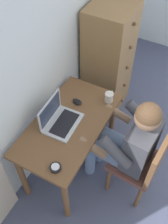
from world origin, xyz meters
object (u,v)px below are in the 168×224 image
at_px(person_seated, 127,141).
at_px(laptop, 59,119).
at_px(chair, 143,162).
at_px(coffee_mug, 109,97).
at_px(desk, 69,131).
at_px(computer_mouse, 77,102).
at_px(desk_clock, 55,168).
at_px(dresser, 108,61).

xyz_separation_m(person_seated, laptop, (-0.14, 0.59, 0.11)).
bearing_deg(chair, coffee_mug, 57.61).
distance_m(desk, person_seated, 0.53).
xyz_separation_m(computer_mouse, desk_clock, (-0.67, -0.19, -0.00)).
relative_size(laptop, desk_clock, 3.89).
relative_size(desk, computer_mouse, 10.66).
height_order(chair, computer_mouse, chair).
bearing_deg(desk_clock, dresser, 8.65).
height_order(desk, chair, chair).
relative_size(dresser, laptop, 3.82).
bearing_deg(desk, desk_clock, -162.26).
bearing_deg(laptop, dresser, 0.52).
bearing_deg(computer_mouse, desk, -158.32).
distance_m(person_seated, desk_clock, 0.66).
bearing_deg(desk, computer_mouse, 11.31).
bearing_deg(person_seated, desk_clock, 144.60).
xyz_separation_m(person_seated, coffee_mug, (0.30, 0.32, 0.11)).
height_order(person_seated, laptop, person_seated).
bearing_deg(desk, person_seated, -78.55).
bearing_deg(dresser, desk, -175.33).
distance_m(laptop, computer_mouse, 0.28).
height_order(desk_clock, coffee_mug, coffee_mug).
distance_m(desk, chair, 0.71).
bearing_deg(laptop, chair, -80.82).
height_order(person_seated, coffee_mug, person_seated).
relative_size(desk, chair, 1.19).
xyz_separation_m(chair, coffee_mug, (0.32, 0.50, 0.29)).
bearing_deg(desk, dresser, 4.67).
bearing_deg(laptop, desk, -65.47).
relative_size(person_seated, coffee_mug, 10.09).
bearing_deg(computer_mouse, laptop, -174.80).
distance_m(desk, coffee_mug, 0.49).
xyz_separation_m(desk, coffee_mug, (0.41, -0.20, 0.17)).
bearing_deg(coffee_mug, chair, -122.39).
xyz_separation_m(dresser, laptop, (-1.05, -0.01, 0.13)).
distance_m(computer_mouse, desk_clock, 0.70).
relative_size(computer_mouse, coffee_mug, 0.83).
bearing_deg(desk_clock, desk, 17.74).
relative_size(computer_mouse, desk_clock, 1.11).
bearing_deg(desk_clock, computer_mouse, 15.46).
bearing_deg(chair, laptop, 99.18).
bearing_deg(person_seated, computer_mouse, 76.21).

